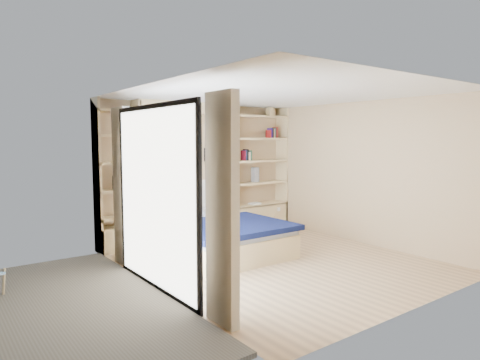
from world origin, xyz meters
TOP-DOWN VIEW (x-y plane):
  - ground at (0.00, 0.00)m, footprint 4.50×4.50m
  - room_shell at (-0.39, 1.52)m, footprint 4.50×4.50m
  - bed at (-0.45, 0.99)m, footprint 1.81×2.37m
  - photo_gallery at (-0.45, 2.22)m, footprint 1.48×0.02m
  - reading_lamps at (-0.30, 2.00)m, footprint 1.92×0.12m
  - shelf_decor at (1.13, 2.07)m, footprint 3.50×0.23m
  - deck at (-3.60, 0.00)m, footprint 3.20×4.00m

SIDE VIEW (x-z plane):
  - ground at x=0.00m, z-range 0.00..0.00m
  - deck at x=-3.60m, z-range -0.03..0.03m
  - bed at x=-0.45m, z-range -0.25..0.82m
  - room_shell at x=-0.39m, z-range -1.17..3.33m
  - reading_lamps at x=-0.30m, z-range 1.03..1.17m
  - photo_gallery at x=-0.45m, z-range 1.19..2.01m
  - shelf_decor at x=1.13m, z-range 0.69..2.72m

